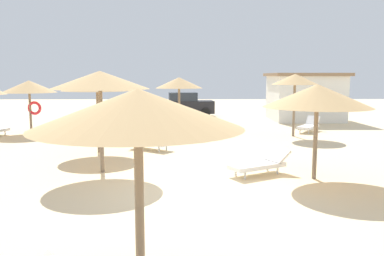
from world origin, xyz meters
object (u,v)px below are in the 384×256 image
(parasol_8, at_px, (100,80))
(parasol_9, at_px, (29,87))
(bench_0, at_px, (157,124))
(parasol_6, at_px, (138,110))
(bench_1, at_px, (142,122))
(bench_2, at_px, (170,123))
(parasol_3, at_px, (295,80))
(parked_car, at_px, (185,105))
(beach_cabana, at_px, (305,96))
(parasol_1, at_px, (317,96))
(lounger_3, at_px, (309,126))
(lounger_7, at_px, (145,127))
(lounger_0, at_px, (148,141))
(lounger_1, at_px, (261,164))
(parasol_0, at_px, (97,83))
(parasol_7, at_px, (179,83))

(parasol_8, height_order, parasol_9, parasol_8)
(bench_0, bearing_deg, parasol_6, -86.97)
(parasol_8, distance_m, bench_1, 10.42)
(parasol_8, bearing_deg, bench_2, 79.98)
(bench_1, bearing_deg, parasol_6, -84.05)
(parasol_3, bearing_deg, parked_car, 118.17)
(parasol_6, relative_size, beach_cabana, 0.58)
(bench_2, bearing_deg, parked_car, 83.44)
(parasol_1, distance_m, lounger_3, 10.06)
(parasol_8, distance_m, bench_0, 9.49)
(parked_car, bearing_deg, lounger_3, -51.95)
(lounger_7, bearing_deg, beach_cabana, 31.68)
(bench_2, distance_m, beach_cabana, 9.88)
(lounger_0, height_order, lounger_1, lounger_0)
(parasol_9, bearing_deg, bench_2, 7.66)
(parasol_0, xyz_separation_m, beach_cabana, (11.11, 10.87, -1.07))
(parasol_3, xyz_separation_m, parasol_6, (-5.82, -13.85, -0.25))
(parasol_0, xyz_separation_m, parasol_3, (8.48, 3.86, 0.08))
(parasol_1, bearing_deg, bench_2, 113.10)
(parasol_0, bearing_deg, parasol_3, 24.49)
(parasol_1, relative_size, lounger_3, 1.55)
(lounger_0, relative_size, beach_cabana, 0.40)
(parasol_8, xyz_separation_m, bench_2, (1.67, 9.46, -2.39))
(bench_0, bearing_deg, bench_2, 28.32)
(parasol_8, bearing_deg, parasol_6, -74.49)
(parked_car, bearing_deg, bench_2, -96.56)
(parasol_9, relative_size, beach_cabana, 0.58)
(parasol_0, bearing_deg, lounger_1, -33.13)
(bench_2, xyz_separation_m, parked_car, (0.84, 7.28, 0.48))
(lounger_7, relative_size, bench_1, 1.17)
(lounger_0, relative_size, lounger_1, 0.96)
(parasol_7, height_order, bench_1, parasol_7)
(parasol_6, relative_size, parasol_7, 0.96)
(parasol_6, distance_m, lounger_7, 14.99)
(bench_1, relative_size, beach_cabana, 0.32)
(bench_2, bearing_deg, bench_0, -151.68)
(parasol_0, height_order, parasol_7, parasol_0)
(parasol_3, relative_size, parked_car, 0.72)
(parasol_9, bearing_deg, lounger_3, 0.10)
(bench_1, distance_m, beach_cabana, 11.01)
(lounger_1, relative_size, bench_2, 1.28)
(parasol_9, relative_size, bench_0, 1.77)
(parasol_3, distance_m, parasol_9, 13.15)
(bench_0, bearing_deg, lounger_7, -116.12)
(parasol_1, height_order, parasol_8, parasol_8)
(parasol_7, height_order, lounger_3, parasol_7)
(parasol_8, xyz_separation_m, parked_car, (2.51, 16.75, -1.92))
(beach_cabana, bearing_deg, parasol_8, -126.31)
(parasol_9, height_order, lounger_0, parasol_9)
(parasol_6, height_order, beach_cabana, beach_cabana)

